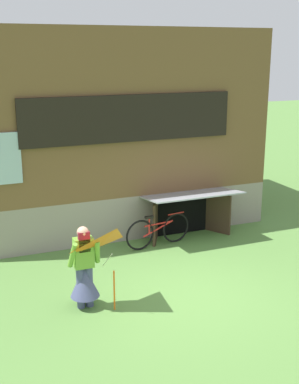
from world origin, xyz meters
The scene contains 5 objects.
ground_plane centered at (0.00, 0.00, 0.00)m, with size 60.00×60.00×0.00m, color #56843D.
log_house centered at (0.00, 5.27, 2.47)m, with size 7.45×5.67×4.95m.
person centered at (-1.88, 0.21, 0.64)m, with size 0.60×0.52×1.52m.
kite centered at (-1.43, -0.31, 1.21)m, with size 1.00×1.00×1.49m.
bicycle_red centered at (0.47, 2.41, 0.38)m, with size 1.69×0.30×0.78m.
Camera 1 is at (-3.93, -7.84, 4.46)m, focal length 47.61 mm.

